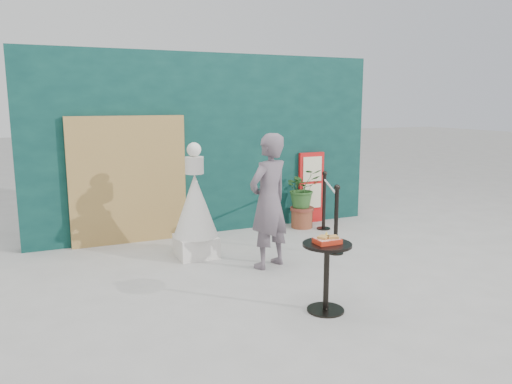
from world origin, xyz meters
name	(u,v)px	position (x,y,z in m)	size (l,w,h in m)	color
ground	(298,292)	(0.00, 0.00, 0.00)	(60.00, 60.00, 0.00)	#ADAAA5
back_wall	(209,144)	(0.00, 3.15, 1.50)	(6.00, 0.30, 3.00)	#0A2E2C
bamboo_fence	(129,180)	(-1.40, 2.94, 1.00)	(1.80, 0.08, 2.00)	tan
woman	(269,201)	(0.09, 0.98, 0.91)	(0.66, 0.43, 1.81)	#65575F
menu_board	(311,188)	(1.90, 2.95, 0.65)	(0.50, 0.07, 1.30)	red
statue	(195,211)	(-0.67, 1.82, 0.67)	(0.64, 0.64, 1.65)	white
cafe_table	(327,266)	(0.01, -0.60, 0.50)	(0.52, 0.52, 0.75)	black
food_basket	(327,240)	(0.02, -0.59, 0.79)	(0.26, 0.19, 0.11)	red
planter	(302,194)	(1.55, 2.66, 0.61)	(0.62, 0.54, 1.06)	brown
stanchion_barrier	(330,210)	(1.54, 1.76, 0.49)	(0.84, 1.54, 1.03)	black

